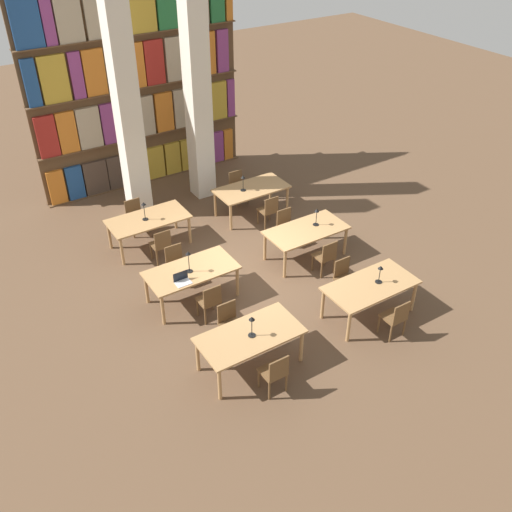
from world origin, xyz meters
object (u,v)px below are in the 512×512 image
chair_1 (230,322)px  chair_10 (269,210)px  desk_lamp_2 (188,258)px  chair_9 (135,216)px  chair_7 (286,226)px  reading_table_1 (370,288)px  chair_11 (238,186)px  desk_lamp_0 (252,323)px  desk_lamp_4 (144,208)px  reading_table_5 (251,191)px  chair_4 (210,300)px  desk_lamp_3 (317,214)px  chair_8 (161,244)px  reading_table_4 (148,221)px  chair_0 (275,372)px  chair_3 (345,277)px  reading_table_3 (306,232)px  pillar_left (126,103)px  pillar_center (197,89)px  chair_2 (396,317)px  reading_table_0 (250,338)px  chair_6 (326,256)px  desk_lamp_5 (243,180)px  reading_table_2 (191,273)px  desk_lamp_1 (380,271)px

chair_1 → chair_10: size_ratio=1.00×
desk_lamp_2 → chair_9: bearing=88.3°
chair_1 → chair_7: (2.95, 2.33, 0.00)m
reading_table_1 → chair_11: (0.19, 5.57, -0.22)m
desk_lamp_0 → desk_lamp_4: (-0.00, 4.78, 0.02)m
chair_1 → reading_table_5: 4.96m
chair_4 → desk_lamp_3: size_ratio=2.04×
chair_4 → reading_table_1: bearing=-29.8°
chair_4 → chair_8: bearing=89.3°
chair_4 → reading_table_4: 3.20m
chair_7 → reading_table_5: bearing=-90.5°
chair_0 → chair_7: (2.95, 3.88, 0.00)m
chair_3 → reading_table_3: size_ratio=0.46×
chair_9 → chair_10: size_ratio=1.00×
chair_3 → chair_9: bearing=-59.9°
pillar_left → chair_4: bearing=-95.9°
chair_0 → chair_9: size_ratio=1.00×
chair_10 → pillar_center: bearing=103.3°
chair_2 → chair_1: bearing=150.3°
chair_1 → reading_table_1: size_ratio=0.46×
chair_0 → reading_table_4: chair_0 is taller
pillar_left → chair_10: 4.35m
reading_table_0 → desk_lamp_3: desk_lamp_3 is taller
chair_10 → desk_lamp_0: bearing=-126.9°
chair_8 → reading_table_5: size_ratio=0.46×
desk_lamp_3 → chair_11: 3.21m
chair_0 → chair_6: size_ratio=1.00×
chair_11 → desk_lamp_0: bearing=61.5°
reading_table_0 → desk_lamp_5: 5.48m
chair_4 → chair_11: bearing=52.7°
chair_3 → pillar_left: bearing=-68.0°
pillar_center → reading_table_0: (-2.44, -6.46, -2.31)m
chair_0 → chair_8: bearing=89.8°
reading_table_5 → reading_table_2: bearing=-141.2°
desk_lamp_2 → reading_table_2: bearing=35.7°
pillar_center → chair_4: 6.02m
pillar_center → chair_6: pillar_center is taller
chair_3 → reading_table_3: chair_3 is taller
pillar_left → reading_table_5: pillar_left is taller
reading_table_1 → reading_table_4: size_ratio=1.00×
reading_table_4 → desk_lamp_2: bearing=-93.1°
reading_table_1 → chair_6: 1.63m
chair_4 → reading_table_3: chair_4 is taller
chair_0 → reading_table_2: (-0.02, 3.11, 0.22)m
pillar_left → desk_lamp_1: pillar_left is taller
reading_table_0 → chair_1: 0.80m
reading_table_4 → chair_8: (-0.04, -0.77, -0.22)m
reading_table_1 → chair_4: 3.26m
chair_3 → reading_table_2: (-2.83, 1.62, 0.22)m
reading_table_1 → chair_10: (0.19, 4.02, -0.22)m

